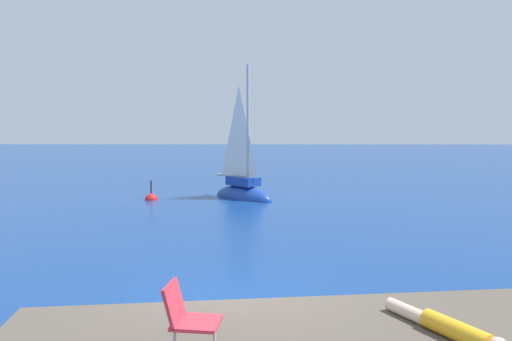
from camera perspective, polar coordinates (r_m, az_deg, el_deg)
ground_plane at (r=8.66m, az=-2.81°, el=-16.49°), size 160.00×160.00×0.00m
boulder_seaward at (r=8.82m, az=23.03°, el=-16.48°), size 1.34×1.49×0.92m
boulder_inland at (r=7.84m, az=10.94°, el=-18.98°), size 1.59×1.55×0.81m
sailboat_near at (r=21.56m, az=-1.57°, el=-2.38°), size 3.22×3.23×6.48m
person_sunbather at (r=6.63m, az=21.75°, el=-16.89°), size 1.00×1.59×0.25m
beach_chair at (r=5.74m, az=-8.26°, el=-16.57°), size 0.65×0.55×0.80m
marker_buoy at (r=21.62m, az=-12.34°, el=-3.40°), size 0.56×0.56×1.13m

